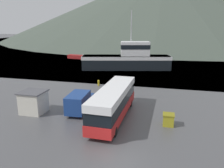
{
  "coord_description": "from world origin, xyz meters",
  "views": [
    {
      "loc": [
        3.38,
        -13.94,
        9.83
      ],
      "look_at": [
        -3.48,
        14.03,
        2.0
      ],
      "focal_mm": 35.0,
      "sensor_mm": 36.0,
      "label": 1
    }
  ],
  "objects": [
    {
      "name": "hill_backdrop",
      "position": [
        -0.29,
        163.15,
        24.17
      ],
      "size": [
        226.76,
        226.76,
        48.33
      ],
      "primitive_type": "cone",
      "color": "#424C42",
      "rests_on": "ground"
    },
    {
      "name": "ground_plane",
      "position": [
        0.0,
        0.0,
        0.0
      ],
      "size": [
        400.0,
        400.0,
        0.0
      ],
      "primitive_type": "plane",
      "color": "#4C4C4F"
    },
    {
      "name": "small_boat",
      "position": [
        -22.75,
        47.13,
        0.55
      ],
      "size": [
        5.32,
        2.54,
        1.1
      ],
      "rotation": [
        0.0,
        0.0,
        1.41
      ],
      "color": "maroon",
      "rests_on": "water_surface"
    },
    {
      "name": "tour_bus",
      "position": [
        -1.7,
        7.52,
        1.91
      ],
      "size": [
        2.85,
        11.3,
        3.4
      ],
      "rotation": [
        0.0,
        0.0,
        -0.02
      ],
      "color": "red",
      "rests_on": "ground"
    },
    {
      "name": "water_surface",
      "position": [
        0.0,
        140.57,
        0.0
      ],
      "size": [
        240.0,
        240.0,
        0.0
      ],
      "primitive_type": "plane",
      "color": "slate",
      "rests_on": "ground"
    },
    {
      "name": "mooring_bollard",
      "position": [
        -7.18,
        19.68,
        0.53
      ],
      "size": [
        0.36,
        0.36,
        0.97
      ],
      "color": "#B29919",
      "rests_on": "ground"
    },
    {
      "name": "storage_bin",
      "position": [
        4.08,
        7.01,
        0.63
      ],
      "size": [
        1.15,
        1.09,
        1.25
      ],
      "color": "olive",
      "rests_on": "ground"
    },
    {
      "name": "dock_kiosk",
      "position": [
        -10.97,
        6.81,
        1.29
      ],
      "size": [
        2.77,
        2.65,
        2.56
      ],
      "color": "beige",
      "rests_on": "ground"
    },
    {
      "name": "fishing_boat",
      "position": [
        -4.9,
        34.84,
        2.35
      ],
      "size": [
        20.39,
        8.92,
        12.9
      ],
      "rotation": [
        0.0,
        0.0,
        1.81
      ],
      "color": "black",
      "rests_on": "water_surface"
    },
    {
      "name": "delivery_van",
      "position": [
        -5.95,
        8.32,
        1.23
      ],
      "size": [
        2.34,
        5.4,
        2.32
      ],
      "rotation": [
        0.0,
        0.0,
        0.06
      ],
      "color": "navy",
      "rests_on": "ground"
    }
  ]
}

